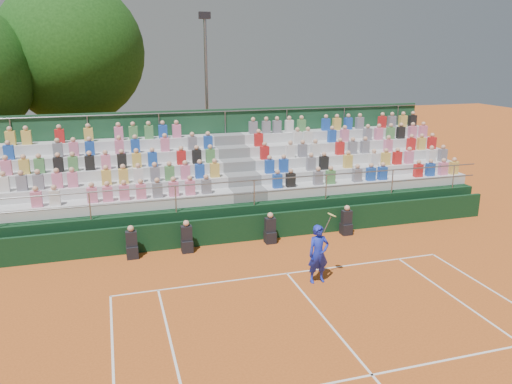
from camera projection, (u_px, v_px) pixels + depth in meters
name	position (u px, v px, depth m)	size (l,w,h in m)	color
ground	(287.00, 274.00, 16.09)	(90.00, 90.00, 0.00)	#C05920
courtside_wall	(258.00, 227.00, 18.91)	(20.00, 0.15, 1.00)	black
line_officials	(238.00, 234.00, 18.25)	(8.56, 0.40, 1.19)	black
grandstand	(237.00, 190.00, 21.74)	(20.00, 5.20, 4.40)	black
tennis_player	(318.00, 254.00, 15.29)	(0.87, 0.46, 2.22)	#1828B8
tree_east	(72.00, 52.00, 25.18)	(7.24, 7.24, 10.54)	#361F13
floodlight_mast	(206.00, 86.00, 26.62)	(0.60, 0.25, 8.90)	gray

